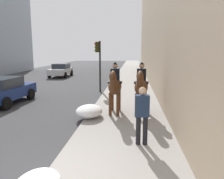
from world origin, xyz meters
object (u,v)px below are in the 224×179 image
at_px(mounted_horse_near, 115,86).
at_px(mounted_horse_far, 141,86).
at_px(pedestrian_greeting, 142,112).
at_px(car_near_lane, 3,90).
at_px(traffic_light_near_curb, 99,58).
at_px(car_mid_lane, 61,70).

bearing_deg(mounted_horse_near, mounted_horse_far, 85.79).
relative_size(pedestrian_greeting, car_near_lane, 0.42).
bearing_deg(car_near_lane, mounted_horse_near, -102.94).
xyz_separation_m(mounted_horse_near, car_near_lane, (1.72, 6.10, -0.59)).
bearing_deg(mounted_horse_far, traffic_light_near_curb, -150.45).
height_order(mounted_horse_near, car_mid_lane, mounted_horse_near).
height_order(mounted_horse_far, pedestrian_greeting, mounted_horse_far).
relative_size(mounted_horse_near, car_near_lane, 0.56).
xyz_separation_m(mounted_horse_near, traffic_light_near_curb, (5.83, 1.58, 1.00)).
height_order(mounted_horse_near, pedestrian_greeting, mounted_horse_near).
xyz_separation_m(mounted_horse_near, car_mid_lane, (14.71, 7.12, -0.60)).
bearing_deg(traffic_light_near_curb, pedestrian_greeting, -163.89).
relative_size(mounted_horse_near, pedestrian_greeting, 1.32).
xyz_separation_m(pedestrian_greeting, car_mid_lane, (17.98, 8.17, -0.35)).
bearing_deg(car_mid_lane, mounted_horse_far, 28.22).
xyz_separation_m(mounted_horse_far, traffic_light_near_curb, (5.92, 2.70, 0.99)).
relative_size(mounted_horse_far, pedestrian_greeting, 1.32).
height_order(mounted_horse_far, car_mid_lane, mounted_horse_far).
distance_m(mounted_horse_far, car_mid_lane, 16.95).
bearing_deg(pedestrian_greeting, traffic_light_near_curb, 15.28).
bearing_deg(mounted_horse_near, car_near_lane, -105.40).
height_order(mounted_horse_near, traffic_light_near_curb, traffic_light_near_curb).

